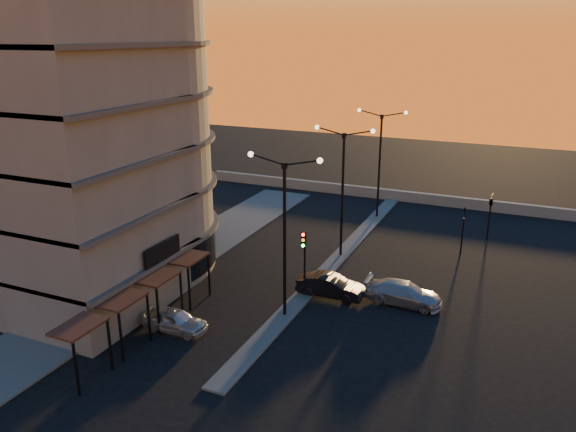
{
  "coord_description": "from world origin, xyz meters",
  "views": [
    {
      "loc": [
        11.92,
        -26.5,
        15.59
      ],
      "look_at": [
        -1.85,
        4.65,
        4.46
      ],
      "focal_mm": 35.0,
      "sensor_mm": 36.0,
      "label": 1
    }
  ],
  "objects_px": {
    "car_sedan": "(331,286)",
    "car_wagon": "(403,293)",
    "car_hatchback": "(175,320)",
    "streetlamp_mid": "(343,182)",
    "traffic_light_main": "(304,253)"
  },
  "relations": [
    {
      "from": "car_hatchback",
      "to": "car_sedan",
      "type": "height_order",
      "value": "car_sedan"
    },
    {
      "from": "car_wagon",
      "to": "traffic_light_main",
      "type": "bearing_deg",
      "value": 105.25
    },
    {
      "from": "car_hatchback",
      "to": "streetlamp_mid",
      "type": "bearing_deg",
      "value": -20.6
    },
    {
      "from": "car_sedan",
      "to": "streetlamp_mid",
      "type": "bearing_deg",
      "value": 12.89
    },
    {
      "from": "traffic_light_main",
      "to": "car_sedan",
      "type": "bearing_deg",
      "value": 22.39
    },
    {
      "from": "car_hatchback",
      "to": "car_sedan",
      "type": "relative_size",
      "value": 0.88
    },
    {
      "from": "car_sedan",
      "to": "car_wagon",
      "type": "distance_m",
      "value": 4.43
    },
    {
      "from": "car_sedan",
      "to": "car_wagon",
      "type": "height_order",
      "value": "car_sedan"
    },
    {
      "from": "car_hatchback",
      "to": "car_sedan",
      "type": "xyz_separation_m",
      "value": [
        6.38,
        7.47,
        0.06
      ]
    },
    {
      "from": "car_hatchback",
      "to": "car_wagon",
      "type": "distance_m",
      "value": 13.57
    },
    {
      "from": "car_wagon",
      "to": "car_sedan",
      "type": "bearing_deg",
      "value": 102.14
    },
    {
      "from": "streetlamp_mid",
      "to": "car_hatchback",
      "type": "bearing_deg",
      "value": -109.08
    },
    {
      "from": "car_wagon",
      "to": "car_hatchback",
      "type": "bearing_deg",
      "value": 128.92
    },
    {
      "from": "car_hatchback",
      "to": "traffic_light_main",
      "type": "bearing_deg",
      "value": -36.77
    },
    {
      "from": "streetlamp_mid",
      "to": "traffic_light_main",
      "type": "distance_m",
      "value": 7.62
    }
  ]
}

